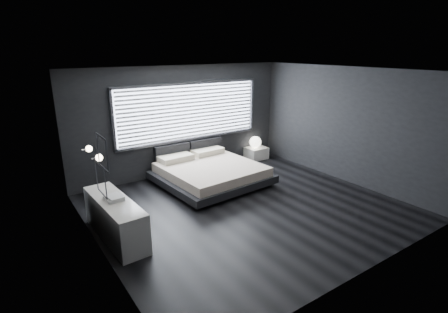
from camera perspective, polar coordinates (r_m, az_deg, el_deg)
room at (r=6.97m, az=3.95°, el=2.19°), size 6.04×6.00×2.80m
window at (r=9.23m, az=-5.49°, el=7.27°), size 4.14×0.09×1.52m
headboard at (r=9.37m, az=-5.69°, el=0.89°), size 1.96×0.16×0.52m
sconce_near at (r=5.71m, az=-19.75°, el=-0.18°), size 0.18×0.11×0.11m
sconce_far at (r=6.27m, az=-21.20°, el=1.19°), size 0.18×0.11×0.11m
wall_art_upper at (r=5.06m, az=-19.24°, el=0.63°), size 0.01×0.48×0.48m
wall_art_lower at (r=5.43m, az=-19.47°, el=-3.49°), size 0.01×0.48×0.48m
bed at (r=8.60m, az=-2.28°, el=-2.56°), size 2.53×2.43×0.62m
nightstand at (r=10.57m, az=5.29°, el=0.58°), size 0.60×0.50×0.35m
orb_lamp at (r=10.45m, az=5.13°, el=2.37°), size 0.35×0.35×0.35m
dresser at (r=6.48m, az=-17.29°, el=-9.68°), size 0.60×1.82×0.72m
book_stack at (r=6.33m, az=-17.50°, el=-6.43°), size 0.28×0.37×0.07m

